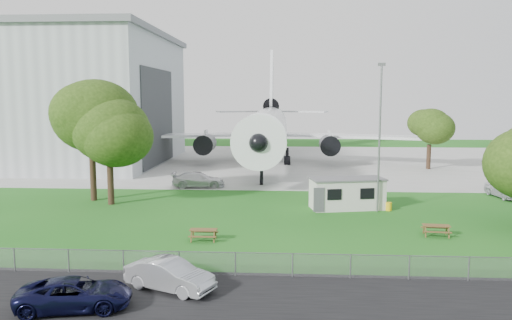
# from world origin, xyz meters

# --- Properties ---
(ground) EXTENTS (160.00, 160.00, 0.00)m
(ground) POSITION_xyz_m (0.00, 0.00, 0.00)
(ground) COLOR #2D7523
(asphalt_strip) EXTENTS (120.00, 8.00, 0.02)m
(asphalt_strip) POSITION_xyz_m (0.00, -13.00, 0.01)
(asphalt_strip) COLOR black
(asphalt_strip) RESTS_ON ground
(concrete_apron) EXTENTS (120.00, 46.00, 0.03)m
(concrete_apron) POSITION_xyz_m (0.00, 38.00, 0.01)
(concrete_apron) COLOR #B7B7B2
(concrete_apron) RESTS_ON ground
(hangar) EXTENTS (43.00, 31.00, 18.55)m
(hangar) POSITION_xyz_m (-37.97, 36.00, 9.41)
(hangar) COLOR #B2B7BC
(hangar) RESTS_ON ground
(airliner) EXTENTS (46.36, 47.73, 17.69)m
(airliner) POSITION_xyz_m (-2.00, 35.86, 5.27)
(airliner) COLOR white
(airliner) RESTS_ON ground
(site_cabin) EXTENTS (6.96, 3.91, 2.62)m
(site_cabin) POSITION_xyz_m (5.82, 7.19, 1.31)
(site_cabin) COLOR beige
(site_cabin) RESTS_ON ground
(picnic_west) EXTENTS (1.81, 1.51, 0.76)m
(picnic_west) POSITION_xyz_m (-4.77, -3.02, 0.00)
(picnic_west) COLOR brown
(picnic_west) RESTS_ON ground
(picnic_east) EXTENTS (1.94, 1.67, 0.76)m
(picnic_east) POSITION_xyz_m (10.86, -0.98, 0.00)
(picnic_east) COLOR brown
(picnic_east) RESTS_ON ground
(fence) EXTENTS (58.00, 0.04, 1.30)m
(fence) POSITION_xyz_m (0.00, -9.50, 0.00)
(fence) COLOR gray
(fence) RESTS_ON ground
(lamp_mast) EXTENTS (0.16, 0.16, 12.00)m
(lamp_mast) POSITION_xyz_m (8.20, 6.20, 6.00)
(lamp_mast) COLOR slate
(lamp_mast) RESTS_ON ground
(tree_west_big) EXTENTS (8.32, 8.32, 11.79)m
(tree_west_big) POSITION_xyz_m (-16.97, 9.29, 7.62)
(tree_west_big) COLOR #382619
(tree_west_big) RESTS_ON ground
(tree_west_small) EXTENTS (7.35, 7.35, 9.81)m
(tree_west_small) POSITION_xyz_m (-14.78, 7.69, 6.13)
(tree_west_small) COLOR #382619
(tree_west_small) RESTS_ON ground
(tree_far_apron) EXTENTS (5.11, 5.11, 8.18)m
(tree_far_apron) POSITION_xyz_m (19.41, 31.73, 5.59)
(tree_far_apron) COLOR #382619
(tree_far_apron) RESTS_ON ground
(car_centre_sedan) EXTENTS (4.79, 3.29, 1.50)m
(car_centre_sedan) POSITION_xyz_m (-5.00, -11.62, 0.75)
(car_centre_sedan) COLOR #B8BAC1
(car_centre_sedan) RESTS_ON ground
(car_west_estate) EXTENTS (5.30, 3.18, 1.38)m
(car_west_estate) POSITION_xyz_m (-8.69, -14.06, 0.69)
(car_west_estate) COLOR black
(car_west_estate) RESTS_ON ground
(car_ne_hatch) EXTENTS (2.39, 4.72, 1.54)m
(car_ne_hatch) POSITION_xyz_m (21.13, 12.79, 0.77)
(car_ne_hatch) COLOR #B3B6BA
(car_ne_hatch) RESTS_ON ground
(car_apron_van) EXTENTS (5.68, 2.73, 1.60)m
(car_apron_van) POSITION_xyz_m (-8.54, 16.46, 0.80)
(car_apron_van) COLOR silver
(car_apron_van) RESTS_ON ground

